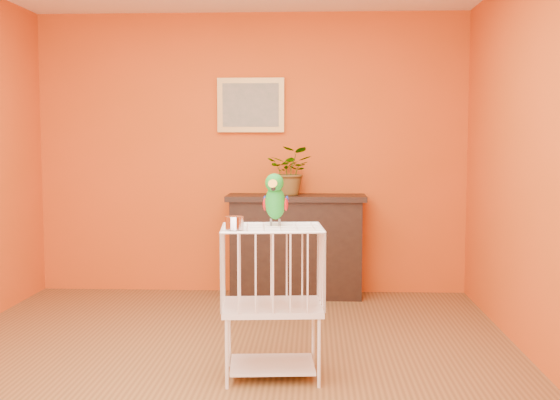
{
  "coord_description": "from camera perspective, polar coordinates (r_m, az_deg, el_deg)",
  "views": [
    {
      "loc": [
        0.59,
        -4.29,
        1.43
      ],
      "look_at": [
        0.39,
        -0.15,
        1.07
      ],
      "focal_mm": 45.0,
      "sensor_mm": 36.0,
      "label": 1
    }
  ],
  "objects": [
    {
      "name": "ground",
      "position": [
        4.56,
        -4.89,
        -13.36
      ],
      "size": [
        4.5,
        4.5,
        0.0
      ],
      "primitive_type": "plane",
      "color": "brown",
      "rests_on": "ground"
    },
    {
      "name": "room_shell",
      "position": [
        4.34,
        -5.04,
        6.94
      ],
      "size": [
        4.5,
        4.5,
        4.5
      ],
      "color": "#D84E14",
      "rests_on": "ground"
    },
    {
      "name": "console_cabinet",
      "position": [
        6.4,
        1.3,
        -3.74
      ],
      "size": [
        1.25,
        0.45,
        0.93
      ],
      "color": "black",
      "rests_on": "ground"
    },
    {
      "name": "potted_plant",
      "position": [
        6.35,
        0.87,
        1.96
      ],
      "size": [
        0.46,
        0.49,
        0.34
      ],
      "primitive_type": "imported",
      "rotation": [
        0.0,
        0.0,
        -0.15
      ],
      "color": "#26722D",
      "rests_on": "console_cabinet"
    },
    {
      "name": "framed_picture",
      "position": [
        6.55,
        -2.4,
        7.71
      ],
      "size": [
        0.62,
        0.04,
        0.5
      ],
      "color": "#B0833F",
      "rests_on": "room_shell"
    },
    {
      "name": "birdcage",
      "position": [
        4.25,
        -0.65,
        -8.08
      ],
      "size": [
        0.63,
        0.5,
        0.91
      ],
      "rotation": [
        0.0,
        0.0,
        0.08
      ],
      "color": "white",
      "rests_on": "ground"
    },
    {
      "name": "feed_cup",
      "position": [
        4.02,
        -3.72,
        -1.86
      ],
      "size": [
        0.11,
        0.11,
        0.07
      ],
      "primitive_type": "cylinder",
      "color": "silver",
      "rests_on": "birdcage"
    },
    {
      "name": "parrot",
      "position": [
        4.21,
        -0.4,
        0.09
      ],
      "size": [
        0.16,
        0.29,
        0.32
      ],
      "rotation": [
        0.0,
        0.0,
        -0.08
      ],
      "color": "#59544C",
      "rests_on": "birdcage"
    }
  ]
}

